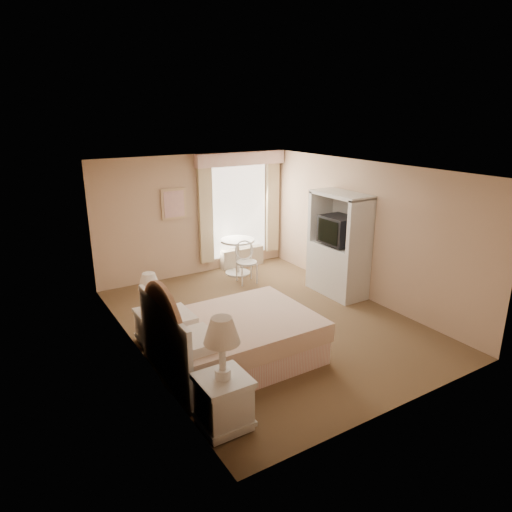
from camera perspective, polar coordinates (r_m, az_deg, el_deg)
room at (r=7.18m, az=1.36°, el=0.93°), size 4.21×5.51×2.51m
window at (r=9.89m, az=-1.91°, el=6.16°), size 2.05×0.22×2.51m
framed_art at (r=9.27m, az=-10.23°, el=6.42°), size 0.52×0.04×0.62m
bed at (r=6.34m, az=-3.25°, el=-10.30°), size 2.12×1.64×1.45m
nightstand_near at (r=5.09m, az=-4.12°, el=-16.19°), size 0.54×0.54×1.30m
nightstand_far at (r=6.98m, az=-12.90°, el=-7.45°), size 0.45×0.45×1.08m
round_table at (r=9.61m, az=-2.33°, el=0.65°), size 0.71×0.71×0.75m
cafe_chair at (r=9.15m, az=-1.31°, el=-0.32°), size 0.47×0.47×0.85m
armoire at (r=8.63m, az=10.27°, el=0.42°), size 0.58×1.16×1.92m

